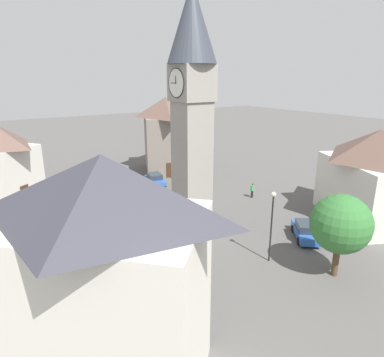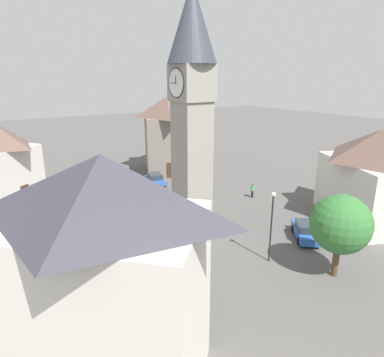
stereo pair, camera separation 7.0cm
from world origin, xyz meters
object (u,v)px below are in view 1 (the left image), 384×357
object	(u,v)px
car_red_corner	(155,180)
building_corner_back	(167,134)
lamp_post	(272,216)
car_blue_kerb	(306,231)
car_silver_kerb	(140,252)
pedestrian	(252,189)
building_hall_far	(111,279)
tree	(341,224)
clock_tower	(192,94)
road_sign	(131,218)
building_shop_left	(375,175)

from	to	relation	value
car_red_corner	building_corner_back	xyz separation A→B (m)	(5.61, -5.06, 4.69)
building_corner_back	lamp_post	xyz separation A→B (m)	(-26.93, 6.71, -1.80)
car_blue_kerb	car_silver_kerb	bearing A→B (deg)	71.16
pedestrian	building_hall_far	size ratio (longest dim) A/B	0.16
tree	pedestrian	bearing A→B (deg)	-23.19
clock_tower	car_blue_kerb	bearing A→B (deg)	-134.20
clock_tower	car_blue_kerb	xyz separation A→B (m)	(-6.93, -7.12, -11.28)
car_silver_kerb	building_hall_far	bearing A→B (deg)	148.79
road_sign	building_corner_back	bearing A→B (deg)	-38.03
tree	road_sign	distance (m)	16.38
tree	building_hall_far	xyz separation A→B (m)	(0.28, 15.95, 1.53)
car_blue_kerb	pedestrian	bearing A→B (deg)	-18.77
car_blue_kerb	pedestrian	world-z (taller)	pedestrian
tree	building_shop_left	size ratio (longest dim) A/B	0.49
clock_tower	car_red_corner	size ratio (longest dim) A/B	4.70
car_red_corner	lamp_post	bearing A→B (deg)	175.57
car_blue_kerb	tree	world-z (taller)	tree
car_silver_kerb	pedestrian	bearing A→B (deg)	-71.62
clock_tower	building_corner_back	xyz separation A→B (m)	(19.18, -8.53, -6.59)
building_shop_left	road_sign	bearing A→B (deg)	65.97
car_red_corner	lamp_post	xyz separation A→B (m)	(-21.31, 1.65, 2.89)
clock_tower	building_corner_back	size ratio (longest dim) A/B	1.92
tree	building_hall_far	distance (m)	16.03
building_corner_back	building_hall_far	world-z (taller)	building_corner_back
pedestrian	tree	bearing A→B (deg)	156.81
car_blue_kerb	tree	bearing A→B (deg)	148.29
building_shop_left	car_silver_kerb	bearing A→B (deg)	76.14
car_blue_kerb	building_shop_left	xyz separation A→B (m)	(-0.81, -8.39, 3.77)
car_silver_kerb	car_red_corner	distance (m)	18.68
car_silver_kerb	road_sign	distance (m)	4.18
building_shop_left	lamp_post	world-z (taller)	building_shop_left
lamp_post	building_shop_left	bearing A→B (deg)	-89.96
clock_tower	car_red_corner	xyz separation A→B (m)	(13.57, -3.47, -11.28)
car_red_corner	lamp_post	distance (m)	21.57
car_blue_kerb	tree	size ratio (longest dim) A/B	0.72
tree	lamp_post	size ratio (longest dim) A/B	1.08
car_red_corner	tree	size ratio (longest dim) A/B	0.74
car_silver_kerb	lamp_post	bearing A→B (deg)	-123.63
car_silver_kerb	pedestrian	distance (m)	17.77
car_blue_kerb	lamp_post	distance (m)	6.09
car_blue_kerb	pedestrian	xyz separation A→B (m)	(10.18, -3.46, 0.25)
car_silver_kerb	building_shop_left	size ratio (longest dim) A/B	0.35
clock_tower	building_shop_left	xyz separation A→B (m)	(-7.73, -15.51, -7.51)
building_shop_left	building_hall_far	bearing A→B (deg)	97.66
road_sign	building_shop_left	bearing A→B (deg)	-114.03
building_shop_left	road_sign	world-z (taller)	building_shop_left
car_blue_kerb	building_shop_left	world-z (taller)	building_shop_left
car_silver_kerb	lamp_post	world-z (taller)	lamp_post
car_silver_kerb	tree	xyz separation A→B (m)	(-9.32, -10.47, 3.15)
car_blue_kerb	building_shop_left	bearing A→B (deg)	-95.48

